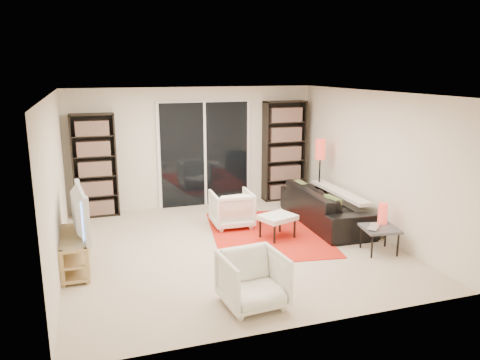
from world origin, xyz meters
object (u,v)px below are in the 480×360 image
object	(u,v)px
sofa	(326,206)
floor_lamp	(320,156)
side_table	(380,230)
armchair_front	(253,280)
tv_stand	(75,252)
ottoman	(277,218)
bookshelf_left	(95,166)
armchair_back	(232,209)
bookshelf_right	(284,151)

from	to	relation	value
sofa	floor_lamp	size ratio (longest dim) A/B	1.58
side_table	armchair_front	bearing A→B (deg)	-157.98
tv_stand	sofa	xyz separation A→B (m)	(4.29, 0.73, 0.07)
armchair_front	ottoman	size ratio (longest dim) A/B	1.08
bookshelf_left	armchair_front	world-z (taller)	bookshelf_left
armchair_back	armchair_front	world-z (taller)	armchair_front
sofa	floor_lamp	world-z (taller)	floor_lamp
armchair_front	ottoman	world-z (taller)	armchair_front
bookshelf_left	side_table	bearing A→B (deg)	-38.84
armchair_back	floor_lamp	xyz separation A→B (m)	(1.89, 0.33, 0.78)
ottoman	sofa	bearing A→B (deg)	21.75
sofa	armchair_front	xyz separation A→B (m)	(-2.28, -2.47, -0.00)
bookshelf_left	bookshelf_right	xyz separation A→B (m)	(3.85, -0.00, 0.07)
bookshelf_right	tv_stand	xyz separation A→B (m)	(-4.21, -2.48, -0.79)
bookshelf_right	floor_lamp	size ratio (longest dim) A/B	1.46
floor_lamp	sofa	bearing A→B (deg)	-107.56
armchair_back	side_table	size ratio (longest dim) A/B	1.21
tv_stand	armchair_front	distance (m)	2.66
armchair_back	ottoman	world-z (taller)	armchair_back
tv_stand	ottoman	distance (m)	3.17
armchair_back	ottoman	distance (m)	0.98
bookshelf_right	sofa	world-z (taller)	bookshelf_right
bookshelf_left	bookshelf_right	distance (m)	3.85
armchair_front	ottoman	bearing A→B (deg)	54.89
bookshelf_left	ottoman	world-z (taller)	bookshelf_left
sofa	floor_lamp	bearing A→B (deg)	-15.51
bookshelf_left	sofa	distance (m)	4.35
bookshelf_right	side_table	world-z (taller)	bookshelf_right
tv_stand	ottoman	bearing A→B (deg)	5.05
bookshelf_left	floor_lamp	xyz separation A→B (m)	(4.15, -1.05, 0.13)
sofa	bookshelf_right	bearing A→B (deg)	4.56
ottoman	bookshelf_right	bearing A→B (deg)	64.42
armchair_front	side_table	size ratio (longest dim) A/B	1.23
armchair_front	floor_lamp	xyz separation A→B (m)	(2.50, 3.17, 0.77)
bookshelf_left	sofa	xyz separation A→B (m)	(3.93, -1.75, -0.64)
bookshelf_right	armchair_back	bearing A→B (deg)	-139.03
sofa	ottoman	world-z (taller)	sofa
bookshelf_right	ottoman	world-z (taller)	bookshelf_right
bookshelf_left	armchair_front	xyz separation A→B (m)	(1.64, -4.22, -0.65)
armchair_front	side_table	world-z (taller)	armchair_front
armchair_back	ottoman	size ratio (longest dim) A/B	1.07
ottoman	side_table	bearing A→B (deg)	-40.19
armchair_back	floor_lamp	world-z (taller)	floor_lamp
bookshelf_right	tv_stand	size ratio (longest dim) A/B	1.83
armchair_front	floor_lamp	size ratio (longest dim) A/B	0.50
ottoman	bookshelf_left	bearing A→B (deg)	141.78
armchair_back	side_table	xyz separation A→B (m)	(1.79, -1.87, 0.03)
bookshelf_left	side_table	distance (m)	5.22
armchair_front	bookshelf_left	bearing A→B (deg)	105.85
ottoman	armchair_back	bearing A→B (deg)	123.50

